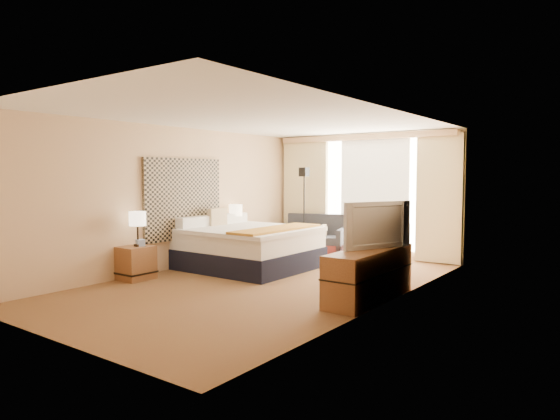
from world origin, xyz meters
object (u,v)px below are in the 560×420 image
Objects in this scene: loveseat at (313,241)px; media_dresser at (369,275)px; lamp_right at (236,211)px; lamp_left at (137,219)px; desk_chair at (394,259)px; floor_lamp at (304,193)px; nightstand_right at (236,246)px; nightstand_left at (136,263)px; bed at (248,247)px; television at (372,224)px.

media_dresser is at bearing -64.77° from loveseat.
media_dresser is 4.07m from lamp_right.
desk_chair is at bearing 28.22° from lamp_left.
loveseat is 0.81× the size of floor_lamp.
loveseat is (0.91, 1.51, 0.01)m from nightstand_right.
loveseat is (0.91, 4.01, 0.01)m from nightstand_left.
media_dresser is at bearing -21.40° from nightstand_right.
lamp_left is (0.04, -2.48, 0.72)m from nightstand_right.
floor_lamp is at bearing 92.49° from bed.
nightstand_left is 0.36× the size of loveseat.
nightstand_right is at bearing 143.41° from bed.
loveseat is 1.07m from floor_lamp.
nightstand_right is 2.58m from lamp_left.
desk_chair reaches higher than nightstand_right.
loveseat is at bearing 133.30° from media_dresser.
nightstand_right is at bearing -39.25° from lamp_right.
television reaches higher than loveseat.
loveseat reaches higher than nightstand_right.
lamp_right is (-3.71, 0.56, 0.55)m from desk_chair.
nightstand_left is 4.13m from floor_lamp.
desk_chair is (2.76, -2.04, 0.15)m from loveseat.
bed is 1.95× the size of television.
desk_chair is 0.94m from television.
lamp_right is (-3.74, 1.48, 0.64)m from media_dresser.
loveseat is at bearing 58.89° from nightstand_right.
floor_lamp is (-0.19, -0.08, 1.05)m from loveseat.
loveseat is at bearing 156.77° from desk_chair.
television is (-0.05, 0.19, 0.68)m from media_dresser.
bed reaches higher than nightstand_left.
nightstand_right is 3.94m from television.
television is at bearing -78.39° from desk_chair.
nightstand_left is 2.50m from nightstand_right.
bed is 2.12m from lamp_left.
loveseat is (-2.79, 2.96, -0.07)m from media_dresser.
nightstand_left is at bearing -113.04° from bed.
nightstand_right is 0.29× the size of floor_lamp.
media_dresser is at bearing -16.38° from bed.
desk_chair is at bearing -8.61° from lamp_right.
nightstand_left is at bearing -89.15° from lamp_right.
media_dresser is at bearing -140.60° from television.
nightstand_right is 3.71m from desk_chair.
floor_lamp reaches higher than media_dresser.
lamp_left is (-3.66, -1.03, 0.65)m from media_dresser.
television reaches higher than nightstand_left.
lamp_left is 0.51× the size of television.
nightstand_left is 3.93m from television.
lamp_left is at bearing -99.92° from floor_lamp.
nightstand_right is 0.31× the size of media_dresser.
floor_lamp is 1.66× the size of television.
lamp_right is (-0.04, 2.53, 0.71)m from nightstand_left.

